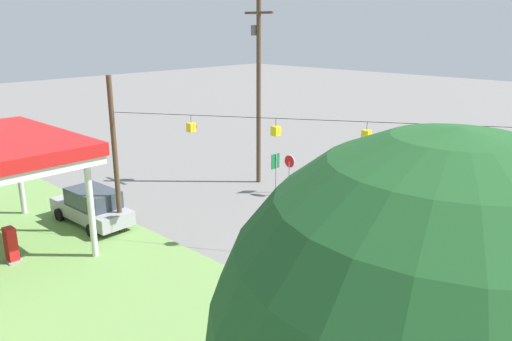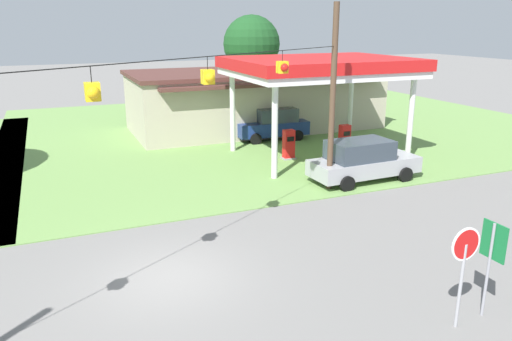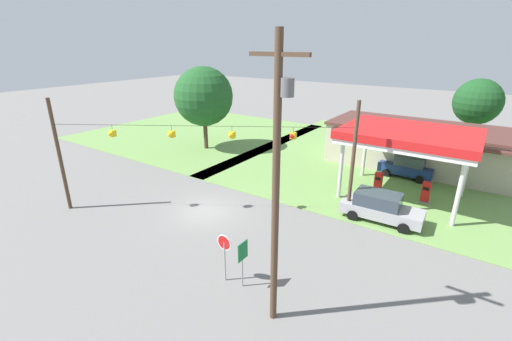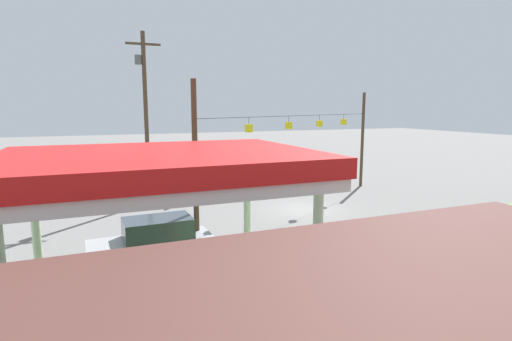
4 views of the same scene
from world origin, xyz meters
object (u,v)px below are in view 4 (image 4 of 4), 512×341
at_px(stop_sign_roadside, 197,175).
at_px(route_sign, 183,178).
at_px(gas_station_canopy, 161,169).
at_px(fuel_pump_far, 108,302).
at_px(utility_pole_main, 145,110).
at_px(car_at_pumps_front, 154,240).
at_px(fuel_pump_near, 218,283).

height_order(stop_sign_roadside, route_sign, stop_sign_roadside).
height_order(gas_station_canopy, fuel_pump_far, gas_station_canopy).
bearing_deg(gas_station_canopy, utility_pole_main, -95.40).
height_order(fuel_pump_far, stop_sign_roadside, stop_sign_roadside).
bearing_deg(fuel_pump_far, stop_sign_roadside, -113.14).
height_order(gas_station_canopy, stop_sign_roadside, gas_station_canopy).
height_order(route_sign, utility_pole_main, utility_pole_main).
relative_size(fuel_pump_far, route_sign, 0.65).
bearing_deg(stop_sign_roadside, fuel_pump_far, -113.14).
height_order(gas_station_canopy, car_at_pumps_front, gas_station_canopy).
relative_size(gas_station_canopy, car_at_pumps_front, 1.75).
xyz_separation_m(car_at_pumps_front, stop_sign_roadside, (-4.38, -10.28, 0.86)).
bearing_deg(fuel_pump_near, route_sign, -97.75).
bearing_deg(fuel_pump_near, gas_station_canopy, 0.06).
bearing_deg(car_at_pumps_front, fuel_pump_near, 105.22).
relative_size(gas_station_canopy, stop_sign_roadside, 3.55).
xyz_separation_m(stop_sign_roadside, utility_pole_main, (3.19, -0.70, 4.44)).
bearing_deg(fuel_pump_far, gas_station_canopy, 179.94).
distance_m(fuel_pump_near, car_at_pumps_front, 4.76).
relative_size(route_sign, utility_pole_main, 0.21).
bearing_deg(utility_pole_main, fuel_pump_near, 90.78).
xyz_separation_m(gas_station_canopy, utility_pole_main, (-1.47, -15.52, 1.63)).
xyz_separation_m(fuel_pump_near, fuel_pump_far, (3.35, 0.00, 0.00)).
bearing_deg(gas_station_canopy, fuel_pump_near, -179.94).
distance_m(fuel_pump_far, route_sign, 15.68).
bearing_deg(fuel_pump_far, route_sign, -110.02).
bearing_deg(car_at_pumps_front, fuel_pump_far, 64.77).
relative_size(gas_station_canopy, route_sign, 3.70).
distance_m(gas_station_canopy, fuel_pump_far, 4.23).
bearing_deg(fuel_pump_far, fuel_pump_near, 180.00).
relative_size(fuel_pump_far, stop_sign_roadside, 0.63).
distance_m(car_at_pumps_front, utility_pole_main, 12.25).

